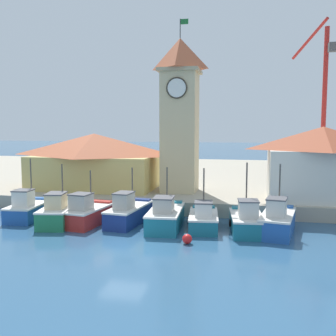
{
  "coord_description": "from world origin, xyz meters",
  "views": [
    {
      "loc": [
        6.86,
        -20.72,
        6.88
      ],
      "look_at": [
        0.42,
        10.44,
        3.5
      ],
      "focal_mm": 42.0,
      "sensor_mm": 36.0,
      "label": 1
    }
  ],
  "objects_px": {
    "warehouse_right": "(322,163)",
    "fishing_boat_far_left": "(28,209)",
    "warehouse_left": "(94,160)",
    "port_crane_near": "(322,117)",
    "mooring_buoy": "(187,239)",
    "clock_tower": "(180,112)",
    "fishing_boat_left_outer": "(60,212)",
    "fishing_boat_mid_right": "(203,219)",
    "fishing_boat_right_outer": "(277,221)",
    "fishing_boat_left_inner": "(87,213)",
    "fishing_boat_mid_left": "(129,212)",
    "fishing_boat_center": "(166,216)",
    "fishing_boat_right_inner": "(247,221)"
  },
  "relations": [
    {
      "from": "clock_tower",
      "to": "mooring_buoy",
      "type": "relative_size",
      "value": 25.5
    },
    {
      "from": "warehouse_right",
      "to": "fishing_boat_far_left",
      "type": "bearing_deg",
      "value": -164.01
    },
    {
      "from": "fishing_boat_left_inner",
      "to": "fishing_boat_right_inner",
      "type": "xyz_separation_m",
      "value": [
        11.05,
        0.1,
        -0.02
      ]
    },
    {
      "from": "fishing_boat_left_outer",
      "to": "warehouse_left",
      "type": "height_order",
      "value": "warehouse_left"
    },
    {
      "from": "port_crane_near",
      "to": "mooring_buoy",
      "type": "xyz_separation_m",
      "value": [
        -12.11,
        -28.55,
        -7.78
      ]
    },
    {
      "from": "fishing_boat_left_inner",
      "to": "warehouse_right",
      "type": "xyz_separation_m",
      "value": [
        16.69,
        6.82,
        3.27
      ]
    },
    {
      "from": "fishing_boat_center",
      "to": "port_crane_near",
      "type": "height_order",
      "value": "port_crane_near"
    },
    {
      "from": "fishing_boat_mid_right",
      "to": "warehouse_left",
      "type": "xyz_separation_m",
      "value": [
        -11.23,
        8.53,
        3.03
      ]
    },
    {
      "from": "fishing_boat_left_outer",
      "to": "fishing_boat_left_inner",
      "type": "bearing_deg",
      "value": 2.3
    },
    {
      "from": "warehouse_right",
      "to": "mooring_buoy",
      "type": "height_order",
      "value": "warehouse_right"
    },
    {
      "from": "fishing_boat_mid_right",
      "to": "warehouse_left",
      "type": "bearing_deg",
      "value": 142.79
    },
    {
      "from": "fishing_boat_mid_left",
      "to": "fishing_boat_right_outer",
      "type": "distance_m",
      "value": 10.17
    },
    {
      "from": "fishing_boat_left_outer",
      "to": "warehouse_right",
      "type": "xyz_separation_m",
      "value": [
        18.68,
        6.9,
        3.25
      ]
    },
    {
      "from": "fishing_boat_left_inner",
      "to": "warehouse_left",
      "type": "xyz_separation_m",
      "value": [
        -3.06,
        9.04,
        2.92
      ]
    },
    {
      "from": "fishing_boat_right_outer",
      "to": "warehouse_left",
      "type": "bearing_deg",
      "value": 151.35
    },
    {
      "from": "warehouse_right",
      "to": "fishing_boat_left_inner",
      "type": "bearing_deg",
      "value": -157.79
    },
    {
      "from": "fishing_boat_left_outer",
      "to": "fishing_boat_center",
      "type": "xyz_separation_m",
      "value": [
        7.62,
        0.29,
        -0.01
      ]
    },
    {
      "from": "fishing_boat_center",
      "to": "port_crane_near",
      "type": "bearing_deg",
      "value": 60.73
    },
    {
      "from": "fishing_boat_center",
      "to": "clock_tower",
      "type": "height_order",
      "value": "clock_tower"
    },
    {
      "from": "fishing_boat_mid_left",
      "to": "port_crane_near",
      "type": "xyz_separation_m",
      "value": [
        16.92,
        24.62,
        7.26
      ]
    },
    {
      "from": "fishing_boat_left_inner",
      "to": "fishing_boat_far_left",
      "type": "bearing_deg",
      "value": 172.76
    },
    {
      "from": "mooring_buoy",
      "to": "clock_tower",
      "type": "bearing_deg",
      "value": 102.03
    },
    {
      "from": "fishing_boat_center",
      "to": "clock_tower",
      "type": "distance_m",
      "value": 11.42
    },
    {
      "from": "fishing_boat_mid_left",
      "to": "clock_tower",
      "type": "distance_m",
      "value": 11.19
    },
    {
      "from": "fishing_boat_left_outer",
      "to": "fishing_boat_left_inner",
      "type": "xyz_separation_m",
      "value": [
        1.99,
        0.08,
        -0.02
      ]
    },
    {
      "from": "fishing_boat_right_inner",
      "to": "port_crane_near",
      "type": "bearing_deg",
      "value": 71.02
    },
    {
      "from": "fishing_boat_mid_left",
      "to": "warehouse_left",
      "type": "relative_size",
      "value": 0.45
    },
    {
      "from": "fishing_boat_left_outer",
      "to": "fishing_boat_right_outer",
      "type": "distance_m",
      "value": 14.98
    },
    {
      "from": "fishing_boat_mid_left",
      "to": "warehouse_left",
      "type": "bearing_deg",
      "value": 125.5
    },
    {
      "from": "fishing_boat_far_left",
      "to": "fishing_boat_mid_left",
      "type": "distance_m",
      "value": 7.74
    },
    {
      "from": "fishing_boat_mid_right",
      "to": "fishing_boat_right_outer",
      "type": "bearing_deg",
      "value": -2.82
    },
    {
      "from": "mooring_buoy",
      "to": "fishing_boat_mid_left",
      "type": "bearing_deg",
      "value": 140.77
    },
    {
      "from": "fishing_boat_right_outer",
      "to": "mooring_buoy",
      "type": "height_order",
      "value": "fishing_boat_right_outer"
    },
    {
      "from": "fishing_boat_left_inner",
      "to": "fishing_boat_right_inner",
      "type": "bearing_deg",
      "value": 0.53
    },
    {
      "from": "fishing_boat_left_outer",
      "to": "mooring_buoy",
      "type": "height_order",
      "value": "fishing_boat_left_outer"
    },
    {
      "from": "fishing_boat_mid_left",
      "to": "port_crane_near",
      "type": "distance_m",
      "value": 30.75
    },
    {
      "from": "fishing_boat_left_inner",
      "to": "warehouse_left",
      "type": "distance_m",
      "value": 9.98
    },
    {
      "from": "fishing_boat_mid_right",
      "to": "fishing_boat_center",
      "type": "bearing_deg",
      "value": -173.13
    },
    {
      "from": "fishing_boat_left_outer",
      "to": "port_crane_near",
      "type": "distance_m",
      "value": 34.28
    },
    {
      "from": "fishing_boat_center",
      "to": "fishing_boat_right_outer",
      "type": "height_order",
      "value": "fishing_boat_right_outer"
    },
    {
      "from": "fishing_boat_left_inner",
      "to": "fishing_boat_center",
      "type": "relative_size",
      "value": 0.88
    },
    {
      "from": "fishing_boat_right_inner",
      "to": "fishing_boat_right_outer",
      "type": "distance_m",
      "value": 1.95
    },
    {
      "from": "fishing_boat_right_outer",
      "to": "port_crane_near",
      "type": "distance_m",
      "value": 27.02
    },
    {
      "from": "fishing_boat_left_inner",
      "to": "fishing_boat_center",
      "type": "bearing_deg",
      "value": 2.1
    },
    {
      "from": "fishing_boat_left_outer",
      "to": "fishing_boat_mid_left",
      "type": "relative_size",
      "value": 1.04
    },
    {
      "from": "port_crane_near",
      "to": "fishing_boat_mid_right",
      "type": "bearing_deg",
      "value": -114.94
    },
    {
      "from": "clock_tower",
      "to": "port_crane_near",
      "type": "relative_size",
      "value": 0.8
    },
    {
      "from": "fishing_boat_far_left",
      "to": "port_crane_near",
      "type": "relative_size",
      "value": 0.24
    },
    {
      "from": "fishing_boat_far_left",
      "to": "warehouse_left",
      "type": "distance_m",
      "value": 9.11
    },
    {
      "from": "fishing_boat_far_left",
      "to": "fishing_boat_right_outer",
      "type": "relative_size",
      "value": 0.87
    }
  ]
}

